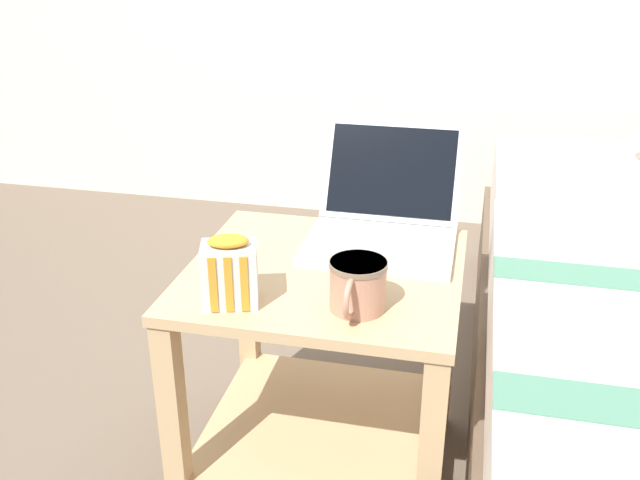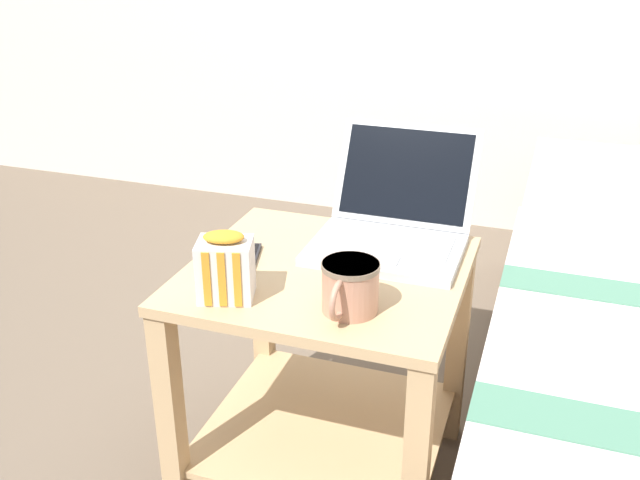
{
  "view_description": "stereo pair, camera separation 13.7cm",
  "coord_description": "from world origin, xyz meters",
  "px_view_note": "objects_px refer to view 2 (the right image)",
  "views": [
    {
      "loc": [
        0.28,
        -1.26,
        1.17
      ],
      "look_at": [
        0.0,
        -0.04,
        0.61
      ],
      "focal_mm": 40.0,
      "sensor_mm": 36.0,
      "label": 1
    },
    {
      "loc": [
        0.41,
        -1.22,
        1.17
      ],
      "look_at": [
        0.0,
        -0.04,
        0.61
      ],
      "focal_mm": 40.0,
      "sensor_mm": 36.0,
      "label": 2
    }
  ],
  "objects_px": {
    "laptop": "(393,224)",
    "snack_bag": "(225,267)",
    "mug_front_left": "(350,285)",
    "cell_phone": "(239,258)"
  },
  "relations": [
    {
      "from": "mug_front_left",
      "to": "cell_phone",
      "type": "xyz_separation_m",
      "value": [
        -0.28,
        0.12,
        -0.05
      ]
    },
    {
      "from": "snack_bag",
      "to": "cell_phone",
      "type": "bearing_deg",
      "value": 107.04
    },
    {
      "from": "laptop",
      "to": "snack_bag",
      "type": "xyz_separation_m",
      "value": [
        -0.23,
        -0.34,
        0.02
      ]
    },
    {
      "from": "mug_front_left",
      "to": "snack_bag",
      "type": "relative_size",
      "value": 1.1
    },
    {
      "from": "mug_front_left",
      "to": "snack_bag",
      "type": "height_order",
      "value": "snack_bag"
    },
    {
      "from": "mug_front_left",
      "to": "cell_phone",
      "type": "bearing_deg",
      "value": 156.02
    },
    {
      "from": "laptop",
      "to": "cell_phone",
      "type": "height_order",
      "value": "laptop"
    },
    {
      "from": "laptop",
      "to": "cell_phone",
      "type": "distance_m",
      "value": 0.34
    },
    {
      "from": "laptop",
      "to": "mug_front_left",
      "type": "bearing_deg",
      "value": -90.26
    },
    {
      "from": "laptop",
      "to": "snack_bag",
      "type": "relative_size",
      "value": 2.65
    }
  ]
}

